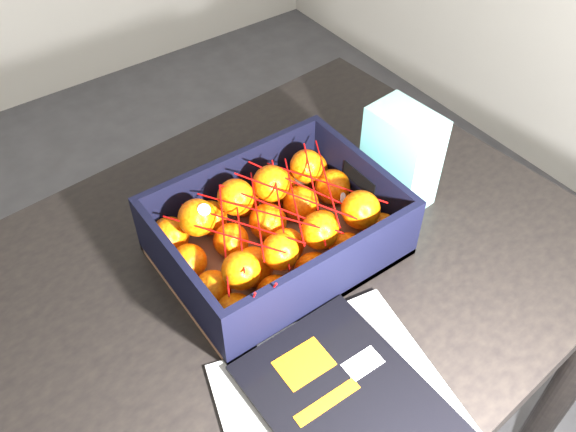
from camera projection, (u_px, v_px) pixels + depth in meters
table at (244, 326)px, 1.03m from camera, size 1.26×0.89×0.75m
magazine_stack at (341, 407)px, 0.82m from camera, size 0.36×0.33×0.02m
produce_crate at (277, 236)px, 0.99m from camera, size 0.37×0.28×0.12m
clementine_heap at (278, 228)px, 0.98m from camera, size 0.35×0.26×0.11m
mesh_net at (276, 213)px, 0.94m from camera, size 0.30×0.25×0.09m
retail_carton at (401, 157)px, 1.05m from camera, size 0.09×0.13×0.18m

